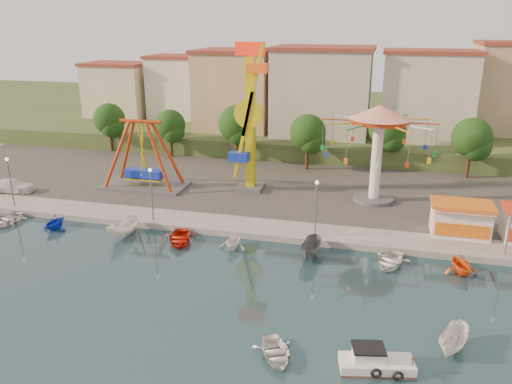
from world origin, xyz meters
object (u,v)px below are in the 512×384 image
(pirate_ship_ride, at_px, (143,156))
(van, at_px, (12,186))
(cabin_motorboat, at_px, (375,363))
(skiff, at_px, (454,341))
(kamikaze_tower, at_px, (251,122))
(rowboat_a, at_px, (276,352))
(wave_swinger, at_px, (379,132))

(pirate_ship_ride, height_order, van, pirate_ship_ride)
(cabin_motorboat, relative_size, skiff, 1.23)
(cabin_motorboat, height_order, skiff, skiff)
(kamikaze_tower, distance_m, van, 28.29)
(kamikaze_tower, height_order, skiff, kamikaze_tower)
(pirate_ship_ride, height_order, cabin_motorboat, pirate_ship_ride)
(kamikaze_tower, xyz_separation_m, rowboat_a, (8.95, -28.36, -8.24))
(kamikaze_tower, distance_m, cabin_motorboat, 32.68)
(wave_swinger, height_order, rowboat_a, wave_swinger)
(kamikaze_tower, bearing_deg, van, -164.60)
(cabin_motorboat, xyz_separation_m, rowboat_a, (-5.77, -0.36, -0.05))
(kamikaze_tower, xyz_separation_m, wave_swinger, (13.86, -0.18, -0.40))
(wave_swinger, height_order, skiff, wave_swinger)
(wave_swinger, relative_size, skiff, 3.17)
(pirate_ship_ride, xyz_separation_m, rowboat_a, (21.45, -26.53, -4.04))
(pirate_ship_ride, relative_size, kamikaze_tower, 0.61)
(cabin_motorboat, bearing_deg, pirate_ship_ride, 124.23)
(kamikaze_tower, bearing_deg, skiff, -52.45)
(kamikaze_tower, relative_size, wave_swinger, 1.42)
(wave_swinger, bearing_deg, van, -170.02)
(wave_swinger, distance_m, cabin_motorboat, 28.90)
(wave_swinger, height_order, van, wave_swinger)
(pirate_ship_ride, distance_m, cabin_motorboat, 37.97)
(kamikaze_tower, xyz_separation_m, cabin_motorboat, (14.72, -28.00, -8.20))
(wave_swinger, xyz_separation_m, rowboat_a, (-4.91, -28.18, -7.84))
(skiff, bearing_deg, cabin_motorboat, -125.64)
(wave_swinger, relative_size, cabin_motorboat, 2.58)
(cabin_motorboat, height_order, rowboat_a, cabin_motorboat)
(van, bearing_deg, rowboat_a, -130.30)
(pirate_ship_ride, bearing_deg, van, -158.61)
(cabin_motorboat, xyz_separation_m, van, (-41.08, 20.74, 0.93))
(rowboat_a, bearing_deg, kamikaze_tower, 81.57)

